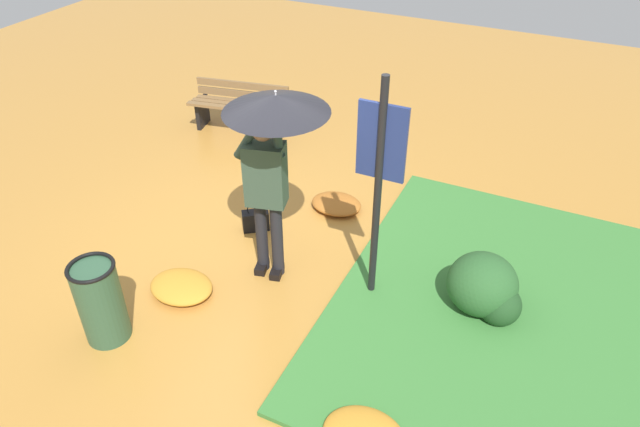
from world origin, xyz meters
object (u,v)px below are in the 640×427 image
Objects in this scene: info_sign_post at (380,168)px; park_bench at (239,108)px; person_with_umbrella at (271,140)px; handbag at (256,220)px; trash_bin at (100,302)px.

park_bench is at bearing 141.50° from info_sign_post.
handbag is (-0.59, 0.54, -1.42)m from person_with_umbrella.
info_sign_post reaches higher than park_bench.
person_with_umbrella is 5.53× the size of handbag.
trash_bin is (-1.98, -1.58, -1.03)m from info_sign_post.
person_with_umbrella is 2.09m from trash_bin.
person_with_umbrella is 3.44m from park_bench.
handbag is at bearing 78.78° from trash_bin.
trash_bin reaches higher than handbag.
park_bench is at bearing 125.77° from handbag.
info_sign_post is 2.76× the size of trash_bin.
park_bench is (-2.02, 2.53, -1.15)m from person_with_umbrella.
info_sign_post is at bearing -14.58° from handbag.
info_sign_post is 1.64× the size of park_bench.
person_with_umbrella is 1.45× the size of park_bench.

